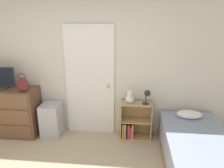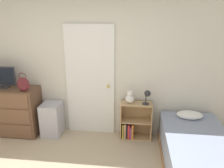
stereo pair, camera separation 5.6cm
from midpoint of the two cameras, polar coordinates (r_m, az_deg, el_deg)
wall_back at (r=4.03m, az=-6.62°, el=4.43°), size 10.00×0.06×2.55m
door_closed at (r=4.02m, az=-5.31°, el=0.71°), size 0.89×0.09×2.04m
dresser at (r=4.57m, az=-24.75°, el=-6.34°), size 1.10×0.47×0.91m
tv at (r=4.38m, az=-26.42°, el=1.68°), size 0.50×0.16×0.40m
handbag at (r=4.05m, az=-21.81°, el=-0.03°), size 0.23×0.10×0.34m
storage_bin at (r=4.31m, az=-14.97°, el=-8.85°), size 0.35×0.40×0.62m
bookshelf at (r=4.10m, az=5.97°, el=-10.20°), size 0.56×0.27×0.69m
teddy_bear at (r=3.89m, az=5.09°, el=-3.53°), size 0.15×0.15×0.23m
desk_lamp at (r=3.82m, az=9.62°, el=-2.78°), size 0.14×0.14×0.26m
bed at (r=3.58m, az=21.73°, el=-16.33°), size 0.96×1.81×0.62m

